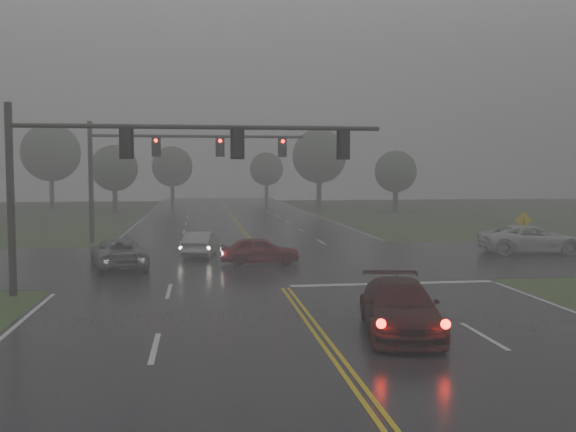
{
  "coord_description": "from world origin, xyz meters",
  "views": [
    {
      "loc": [
        -3.31,
        -10.67,
        4.61
      ],
      "look_at": [
        0.38,
        16.0,
        2.73
      ],
      "focal_mm": 40.0,
      "sensor_mm": 36.0,
      "label": 1
    }
  ],
  "objects": [
    {
      "name": "ground",
      "position": [
        0.0,
        0.0,
        0.0
      ],
      "size": [
        180.0,
        180.0,
        0.0
      ],
      "primitive_type": "plane",
      "color": "#30461E",
      "rests_on": "ground"
    },
    {
      "name": "main_road",
      "position": [
        0.0,
        20.0,
        0.0
      ],
      "size": [
        18.0,
        160.0,
        0.02
      ],
      "primitive_type": "cube",
      "color": "black",
      "rests_on": "ground"
    },
    {
      "name": "cross_street",
      "position": [
        0.0,
        22.0,
        0.0
      ],
      "size": [
        120.0,
        14.0,
        0.02
      ],
      "primitive_type": "cube",
      "color": "black",
      "rests_on": "ground"
    },
    {
      "name": "stop_bar",
      "position": [
        4.5,
        14.4,
        0.0
      ],
      "size": [
        8.5,
        0.5,
        0.01
      ],
      "primitive_type": "cube",
      "color": "silver",
      "rests_on": "ground"
    },
    {
      "name": "sedan_maroon",
      "position": [
        2.3,
        6.67,
        0.0
      ],
      "size": [
        2.88,
        5.31,
        1.46
      ],
      "primitive_type": "imported",
      "rotation": [
        0.0,
        0.0,
        -0.17
      ],
      "color": "black",
      "rests_on": "ground"
    },
    {
      "name": "sedan_red",
      "position": [
        -0.37,
        20.76,
        0.0
      ],
      "size": [
        3.96,
        1.6,
        1.35
      ],
      "primitive_type": "imported",
      "rotation": [
        0.0,
        0.0,
        1.57
      ],
      "color": "maroon",
      "rests_on": "ground"
    },
    {
      "name": "sedan_silver",
      "position": [
        -3.26,
        24.31,
        0.0
      ],
      "size": [
        2.08,
        4.24,
        1.34
      ],
      "primitive_type": "imported",
      "rotation": [
        0.0,
        0.0,
        2.97
      ],
      "color": "#979A9E",
      "rests_on": "ground"
    },
    {
      "name": "car_grey",
      "position": [
        -7.16,
        20.5,
        0.0
      ],
      "size": [
        3.38,
        5.47,
        1.41
      ],
      "primitive_type": "imported",
      "rotation": [
        0.0,
        0.0,
        3.36
      ],
      "color": "slate",
      "rests_on": "ground"
    },
    {
      "name": "pickup_white",
      "position": [
        15.1,
        22.81,
        0.0
      ],
      "size": [
        5.91,
        3.19,
        1.58
      ],
      "primitive_type": "imported",
      "rotation": [
        0.0,
        0.0,
        1.47
      ],
      "color": "silver",
      "rests_on": "ground"
    },
    {
      "name": "signal_gantry_near",
      "position": [
        -5.8,
        14.07,
        5.04
      ],
      "size": [
        14.07,
        0.31,
        7.13
      ],
      "color": "black",
      "rests_on": "ground"
    },
    {
      "name": "signal_gantry_far",
      "position": [
        -5.9,
        31.8,
        5.49
      ],
      "size": [
        13.94,
        0.4,
        7.81
      ],
      "color": "black",
      "rests_on": "ground"
    },
    {
      "name": "sign_diamond_east",
      "position": [
        14.97,
        23.5,
        1.57
      ],
      "size": [
        0.95,
        0.28,
        2.34
      ],
      "rotation": [
        0.0,
        0.0,
        -0.26
      ],
      "color": "black",
      "rests_on": "ground"
    },
    {
      "name": "tree_nw_a",
      "position": [
        -12.58,
        62.19,
        4.94
      ],
      "size": [
        5.13,
        5.13,
        7.53
      ],
      "color": "#372923",
      "rests_on": "ground"
    },
    {
      "name": "tree_ne_a",
      "position": [
        11.34,
        67.17,
        6.44
      ],
      "size": [
        6.67,
        6.67,
        9.8
      ],
      "color": "#372923",
      "rests_on": "ground"
    },
    {
      "name": "tree_n_mid",
      "position": [
        -6.88,
        76.49,
        5.23
      ],
      "size": [
        5.42,
        5.42,
        7.96
      ],
      "color": "#372923",
      "rests_on": "ground"
    },
    {
      "name": "tree_e_near",
      "position": [
        18.65,
        59.37,
        4.57
      ],
      "size": [
        4.74,
        4.74,
        6.97
      ],
      "color": "#372923",
      "rests_on": "ground"
    },
    {
      "name": "tree_nw_b",
      "position": [
        -21.42,
        71.92,
        6.91
      ],
      "size": [
        7.15,
        7.15,
        10.5
      ],
      "color": "#372923",
      "rests_on": "ground"
    },
    {
      "name": "tree_n_far",
      "position": [
        6.84,
        86.54,
        4.94
      ],
      "size": [
        5.12,
        5.12,
        7.52
      ],
      "color": "#372923",
      "rests_on": "ground"
    }
  ]
}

